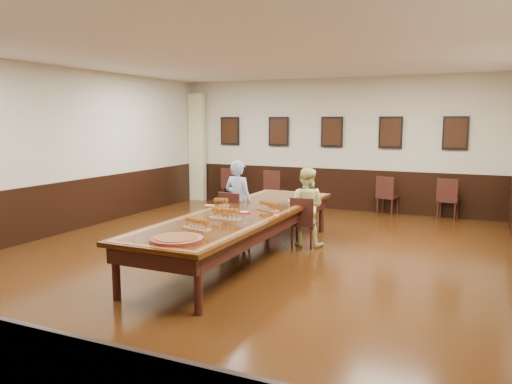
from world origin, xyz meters
The scene contains 23 objects.
floor centered at (0.00, 0.00, -0.01)m, with size 8.00×10.00×0.02m, color black.
ceiling centered at (0.00, 0.00, 3.21)m, with size 8.00×10.00×0.02m, color white.
wall_back centered at (0.00, 5.01, 1.60)m, with size 8.00×0.02×3.20m, color beige.
wall_left centered at (-4.01, 0.00, 1.60)m, with size 0.02×10.00×3.20m, color beige.
chair_man centered at (-0.58, 0.88, 0.46)m, with size 0.43×0.47×0.92m, color black, non-canonical shape.
chair_woman centered at (0.64, 1.11, 0.44)m, with size 0.41×0.45×0.88m, color black, non-canonical shape.
spare_chair_a centered at (-2.64, 4.72, 0.47)m, with size 0.44×0.48×0.94m, color black, non-canonical shape.
spare_chair_b centered at (-1.28, 4.46, 0.48)m, with size 0.45×0.49×0.96m, color black, non-canonical shape.
spare_chair_c centered at (1.43, 4.73, 0.45)m, with size 0.42×0.46×0.91m, color black, non-canonical shape.
spare_chair_d centered at (2.74, 4.72, 0.46)m, with size 0.43×0.47×0.93m, color black, non-canonical shape.
person_man centered at (-0.57, 0.97, 0.74)m, with size 0.54×0.35×1.48m, color #4E77C3.
person_woman centered at (0.63, 1.20, 0.68)m, with size 0.68×0.53×1.37m, color #E7DE90.
pink_phone centered at (0.60, -0.07, 0.76)m, with size 0.07×0.14×0.01m, color #E44C68.
curtain centered at (-3.75, 4.82, 1.45)m, with size 0.45×0.18×2.90m, color beige.
wainscoting centered at (0.00, 0.00, 0.50)m, with size 8.00×10.00×1.00m.
conference_table centered at (0.00, 0.00, 0.61)m, with size 1.40×5.00×0.76m.
posters centered at (0.00, 4.94, 1.90)m, with size 6.14×0.04×0.74m.
flight_a centered at (-0.57, 0.24, 0.82)m, with size 0.42×0.23×0.15m.
flight_b centered at (0.32, 0.25, 0.82)m, with size 0.43×0.30×0.16m.
flight_c centered at (0.05, -0.67, 0.84)m, with size 0.50×0.19×0.18m.
flight_d centered at (0.02, -1.43, 0.83)m, with size 0.45×0.24×0.16m.
red_plate_grp centered at (0.07, -0.09, 0.76)m, with size 0.21×0.21×0.03m.
carved_platter centered at (0.13, -2.06, 0.77)m, with size 0.79×0.79×0.05m.
Camera 1 is at (3.40, -6.93, 2.17)m, focal length 35.00 mm.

